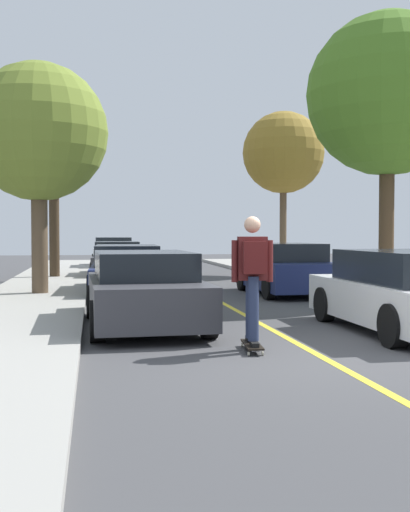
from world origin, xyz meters
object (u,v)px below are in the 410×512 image
Objects in this scene: parked_car_right_near at (286,269)px; street_tree_left_near at (53,134)px; parked_car_left_nearest at (144,290)px; parked_car_left_far at (118,260)px; street_tree_left_nearest at (39,133)px; parked_car_left_near at (127,270)px; street_tree_right_near at (283,153)px; skateboarder at (253,271)px; street_tree_right_nearest at (388,95)px; parked_car_left_farthest at (113,253)px; parked_car_right_nearest at (406,292)px; skateboard at (252,345)px.

parked_car_right_near is 0.62× the size of street_tree_left_near.
parked_car_left_nearest is 12.49m from parked_car_left_far.
street_tree_left_near is at bearing -155.96° from parked_car_left_far.
parked_car_left_nearest is 1.04× the size of parked_car_right_near.
parked_car_left_far is at bearing 72.82° from street_tree_left_nearest.
street_tree_right_near is (6.42, 6.88, 4.08)m from parked_car_left_near.
street_tree_left_nearest is 0.93× the size of street_tree_right_near.
street_tree_right_nearest is at bearing 51.87° from skateboarder.
parked_car_left_far is at bearing -90.00° from parked_car_left_farthest.
parked_car_right_nearest is at bearing -98.79° from street_tree_right_near.
parked_car_left_near is at bearing 89.97° from parked_car_left_nearest.
parked_car_left_far is at bearing 94.97° from skateboard.
street_tree_left_near is 15.27m from skateboard.
parked_car_left_farthest is 0.73× the size of street_tree_left_nearest.
skateboarder is (1.30, -15.04, 0.47)m from parked_car_left_far.
street_tree_right_near is (2.20, 14.21, 4.07)m from parked_car_right_nearest.
parked_car_right_near is (-0.00, 6.67, -0.01)m from parked_car_right_nearest.
street_tree_right_nearest reaches higher than parked_car_left_near.
parked_car_left_farthest is 20.19m from parked_car_right_nearest.
parked_car_left_farthest is at bearing 107.91° from parked_car_right_near.
parked_car_left_far is 14.44m from parked_car_right_nearest.
street_tree_left_nearest is at bearing -107.18° from parked_car_left_far.
skateboard is at bearing -66.07° from street_tree_left_nearest.
street_tree_left_nearest is 6.19m from street_tree_left_near.
street_tree_left_near is at bearing 103.98° from skateboarder.
parked_car_left_near is at bearing 171.22° from parked_car_right_near.
street_tree_right_near is (0.00, 8.92, -0.35)m from street_tree_right_nearest.
parked_car_left_far is 5.94m from parked_car_left_farthest.
skateboarder is at bearing -85.05° from parked_car_left_far.
street_tree_right_near is at bearing 46.99° from parked_car_left_near.
street_tree_left_nearest reaches higher than parked_car_left_nearest.
parked_car_left_nearest is at bearing -67.79° from street_tree_left_nearest.
street_tree_left_near reaches higher than street_tree_right_near.
street_tree_right_near is (6.42, 12.89, 4.09)m from parked_car_left_nearest.
parked_car_right_near is 4.72× the size of skateboard.
parked_car_left_nearest is at bearing 162.65° from parked_car_right_nearest.
street_tree_left_nearest reaches higher than skateboard.
parked_car_left_nearest is 4.43m from parked_car_right_nearest.
parked_car_left_nearest is 0.73× the size of street_tree_left_nearest.
street_tree_right_nearest is (8.62, -7.53, 0.07)m from street_tree_left_near.
parked_car_right_near is 2.29× the size of skateboarder.
parked_car_right_near is at bearing 90.00° from parked_car_right_nearest.
skateboard is (1.30, -8.52, -0.57)m from parked_car_left_near.
parked_car_right_near reaches higher than parked_car_left_nearest.
parked_car_left_near reaches higher than parked_car_left_nearest.
parked_car_left_nearest is 2.38× the size of skateboarder.
street_tree_right_nearest reaches higher than parked_car_right_nearest.
street_tree_left_near is at bearing 90.00° from street_tree_left_nearest.
parked_car_left_near is at bearing 98.64° from skateboarder.
skateboard is at bearing -75.97° from street_tree_left_near.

